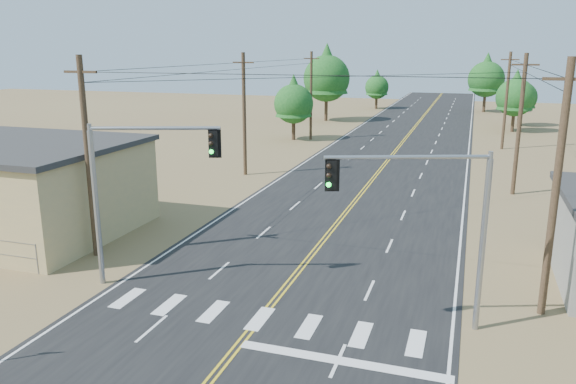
% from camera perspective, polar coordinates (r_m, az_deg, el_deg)
% --- Properties ---
extents(road, '(15.00, 200.00, 0.02)m').
position_cam_1_polar(road, '(42.56, 7.78, 0.27)').
color(road, black).
rests_on(road, ground).
extents(utility_pole_left_near, '(1.80, 0.30, 10.00)m').
position_cam_1_polar(utility_pole_left_near, '(29.27, -19.66, 3.39)').
color(utility_pole_left_near, '#4C3826').
rests_on(utility_pole_left_near, ground).
extents(utility_pole_left_mid, '(1.80, 0.30, 10.00)m').
position_cam_1_polar(utility_pole_left_mid, '(46.51, -4.47, 7.95)').
color(utility_pole_left_mid, '#4C3826').
rests_on(utility_pole_left_mid, ground).
extents(utility_pole_left_far, '(1.80, 0.30, 10.00)m').
position_cam_1_polar(utility_pole_left_far, '(65.34, 2.36, 9.81)').
color(utility_pole_left_far, '#4C3826').
rests_on(utility_pole_left_far, ground).
extents(utility_pole_right_near, '(1.80, 0.30, 10.00)m').
position_cam_1_polar(utility_pole_right_near, '(23.46, 25.56, 0.26)').
color(utility_pole_right_near, '#4C3826').
rests_on(utility_pole_right_near, ground).
extents(utility_pole_right_mid, '(1.80, 0.30, 10.00)m').
position_cam_1_polar(utility_pole_right_mid, '(43.09, 22.46, 6.41)').
color(utility_pole_right_mid, '#4C3826').
rests_on(utility_pole_right_mid, ground).
extents(utility_pole_right_far, '(1.80, 0.30, 10.00)m').
position_cam_1_polar(utility_pole_right_far, '(62.96, 21.29, 8.69)').
color(utility_pole_right_far, '#4C3826').
rests_on(utility_pole_right_far, ground).
extents(signal_mast_left, '(5.36, 2.01, 7.21)m').
position_cam_1_polar(signal_mast_left, '(25.09, -15.68, 1.35)').
color(signal_mast_left, gray).
rests_on(signal_mast_left, ground).
extents(signal_mast_right, '(5.62, 2.27, 6.79)m').
position_cam_1_polar(signal_mast_right, '(20.70, 14.98, -1.96)').
color(signal_mast_right, gray).
rests_on(signal_mast_right, ground).
extents(tree_left_near, '(4.51, 4.51, 7.52)m').
position_cam_1_polar(tree_left_near, '(65.04, 0.58, 9.35)').
color(tree_left_near, '#3F2D1E').
rests_on(tree_left_near, ground).
extents(tree_left_mid, '(6.67, 6.67, 11.12)m').
position_cam_1_polar(tree_left_mid, '(82.72, 3.95, 11.91)').
color(tree_left_mid, '#3F2D1E').
rests_on(tree_left_mid, ground).
extents(tree_left_far, '(4.10, 4.10, 6.83)m').
position_cam_1_polar(tree_left_far, '(101.03, 9.03, 10.71)').
color(tree_left_far, '#3F2D1E').
rests_on(tree_left_far, ground).
extents(tree_right_near, '(4.72, 4.72, 7.87)m').
position_cam_1_polar(tree_right_near, '(76.97, 22.12, 9.25)').
color(tree_right_near, '#3F2D1E').
rests_on(tree_right_near, ground).
extents(tree_right_mid, '(4.20, 4.20, 6.99)m').
position_cam_1_polar(tree_right_mid, '(83.35, 22.62, 9.14)').
color(tree_right_mid, '#3F2D1E').
rests_on(tree_right_mid, ground).
extents(tree_right_far, '(5.87, 5.87, 9.78)m').
position_cam_1_polar(tree_right_far, '(100.03, 19.52, 11.09)').
color(tree_right_far, '#3F2D1E').
rests_on(tree_right_far, ground).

